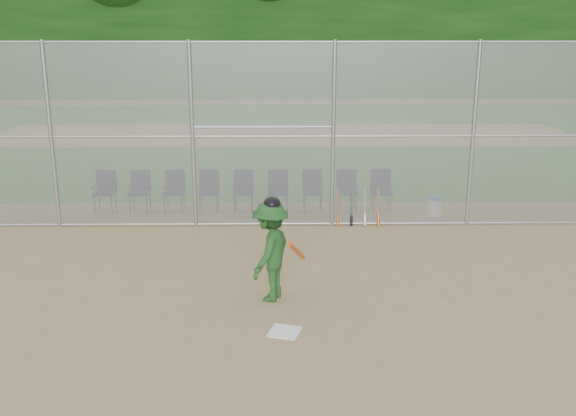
{
  "coord_description": "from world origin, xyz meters",
  "views": [
    {
      "loc": [
        -0.15,
        -8.58,
        4.16
      ],
      "look_at": [
        0.0,
        2.5,
        1.1
      ],
      "focal_mm": 40.0,
      "sensor_mm": 36.0,
      "label": 1
    }
  ],
  "objects_px": {
    "batter_at_plate": "(271,250)",
    "chair_0": "(105,192)",
    "home_plate": "(285,332)",
    "water_cooler": "(434,206)"
  },
  "relations": [
    {
      "from": "chair_0",
      "to": "home_plate",
      "type": "bearing_deg",
      "value": -56.82
    },
    {
      "from": "water_cooler",
      "to": "home_plate",
      "type": "bearing_deg",
      "value": -120.55
    },
    {
      "from": "home_plate",
      "to": "chair_0",
      "type": "distance_m",
      "value": 7.74
    },
    {
      "from": "water_cooler",
      "to": "chair_0",
      "type": "height_order",
      "value": "chair_0"
    },
    {
      "from": "home_plate",
      "to": "chair_0",
      "type": "bearing_deg",
      "value": 123.18
    },
    {
      "from": "home_plate",
      "to": "batter_at_plate",
      "type": "xyz_separation_m",
      "value": [
        -0.21,
        1.2,
        0.81
      ]
    },
    {
      "from": "batter_at_plate",
      "to": "chair_0",
      "type": "relative_size",
      "value": 1.77
    },
    {
      "from": "water_cooler",
      "to": "chair_0",
      "type": "bearing_deg",
      "value": 176.39
    },
    {
      "from": "home_plate",
      "to": "batter_at_plate",
      "type": "bearing_deg",
      "value": 99.94
    },
    {
      "from": "chair_0",
      "to": "water_cooler",
      "type": "bearing_deg",
      "value": -3.61
    }
  ]
}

